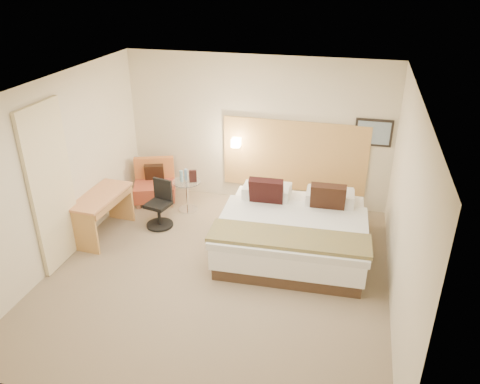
% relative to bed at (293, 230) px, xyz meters
% --- Properties ---
extents(floor, '(4.80, 5.00, 0.02)m').
position_rel_bed_xyz_m(floor, '(-0.95, -0.89, -0.36)').
color(floor, '#806E56').
rests_on(floor, ground).
extents(ceiling, '(4.80, 5.00, 0.02)m').
position_rel_bed_xyz_m(ceiling, '(-0.95, -0.89, 2.36)').
color(ceiling, white).
rests_on(ceiling, floor).
extents(wall_back, '(4.80, 0.02, 2.70)m').
position_rel_bed_xyz_m(wall_back, '(-0.95, 1.62, 1.00)').
color(wall_back, beige).
rests_on(wall_back, floor).
extents(wall_front, '(4.80, 0.02, 2.70)m').
position_rel_bed_xyz_m(wall_front, '(-0.95, -3.40, 1.00)').
color(wall_front, beige).
rests_on(wall_front, floor).
extents(wall_left, '(0.02, 5.00, 2.70)m').
position_rel_bed_xyz_m(wall_left, '(-3.36, -0.89, 1.00)').
color(wall_left, beige).
rests_on(wall_left, floor).
extents(wall_right, '(0.02, 5.00, 2.70)m').
position_rel_bed_xyz_m(wall_right, '(1.46, -0.89, 1.00)').
color(wall_right, beige).
rests_on(wall_right, floor).
extents(headboard_panel, '(2.60, 0.04, 1.30)m').
position_rel_bed_xyz_m(headboard_panel, '(-0.25, 1.58, 0.60)').
color(headboard_panel, tan).
rests_on(headboard_panel, wall_back).
extents(art_frame, '(0.62, 0.03, 0.47)m').
position_rel_bed_xyz_m(art_frame, '(1.07, 1.59, 1.15)').
color(art_frame, black).
rests_on(art_frame, wall_back).
extents(art_canvas, '(0.54, 0.01, 0.39)m').
position_rel_bed_xyz_m(art_canvas, '(1.07, 1.57, 1.15)').
color(art_canvas, gray).
rests_on(art_canvas, wall_back).
extents(lamp_arm, '(0.02, 0.12, 0.02)m').
position_rel_bed_xyz_m(lamp_arm, '(-1.30, 1.53, 0.80)').
color(lamp_arm, white).
rests_on(lamp_arm, wall_back).
extents(lamp_shade, '(0.15, 0.15, 0.15)m').
position_rel_bed_xyz_m(lamp_shade, '(-1.30, 1.47, 0.80)').
color(lamp_shade, '#FFEDC6').
rests_on(lamp_shade, wall_back).
extents(curtain, '(0.06, 0.90, 2.42)m').
position_rel_bed_xyz_m(curtain, '(-3.31, -1.14, 0.87)').
color(curtain, beige).
rests_on(curtain, wall_left).
extents(bottle_a, '(0.08, 0.08, 0.21)m').
position_rel_bed_xyz_m(bottle_a, '(-2.13, 0.82, 0.32)').
color(bottle_a, '#78A7B9').
rests_on(bottle_a, side_table).
extents(bottle_b, '(0.08, 0.08, 0.21)m').
position_rel_bed_xyz_m(bottle_b, '(-2.08, 0.91, 0.32)').
color(bottle_b, '#7DA3C2').
rests_on(bottle_b, side_table).
extents(menu_folder, '(0.14, 0.09, 0.23)m').
position_rel_bed_xyz_m(menu_folder, '(-1.93, 0.85, 0.33)').
color(menu_folder, black).
rests_on(menu_folder, side_table).
extents(bed, '(2.28, 2.22, 1.08)m').
position_rel_bed_xyz_m(bed, '(0.00, 0.00, 0.00)').
color(bed, '#402D20').
rests_on(bed, floor).
extents(lounge_chair, '(0.92, 0.87, 0.78)m').
position_rel_bed_xyz_m(lounge_chair, '(-2.78, 1.07, -0.04)').
color(lounge_chair, '#AD6C51').
rests_on(lounge_chair, floor).
extents(side_table, '(0.65, 0.65, 0.57)m').
position_rel_bed_xyz_m(side_table, '(-2.05, 0.84, -0.03)').
color(side_table, white).
rests_on(side_table, floor).
extents(desk, '(0.60, 1.21, 0.74)m').
position_rel_bed_xyz_m(desk, '(-3.06, -0.33, 0.23)').
color(desk, '#CD8250').
rests_on(desk, floor).
extents(desk_chair, '(0.54, 0.54, 0.81)m').
position_rel_bed_xyz_m(desk_chair, '(-2.31, 0.20, -0.02)').
color(desk_chair, black).
rests_on(desk_chair, floor).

